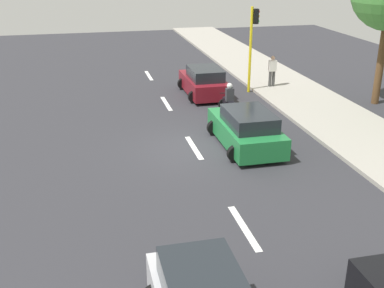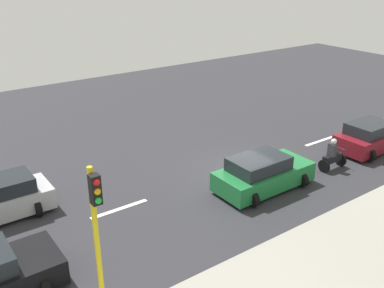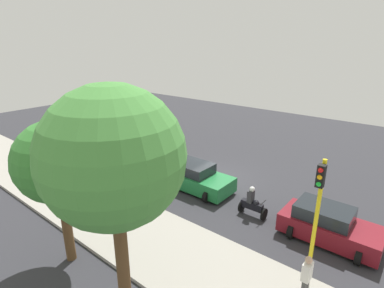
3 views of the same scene
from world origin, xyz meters
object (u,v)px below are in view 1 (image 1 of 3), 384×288
Objects in this scene: car_maroon at (204,82)px; car_green at (246,129)px; traffic_light_midblock at (253,37)px; motorcycle at (229,101)px; pedestrian_near_signal at (272,70)px.

car_maroon is 0.93× the size of car_green.
traffic_light_midblock is (2.84, 7.45, 2.22)m from car_green.
car_green is at bearing -91.60° from car_maroon.
car_green is 0.95× the size of traffic_light_midblock.
traffic_light_midblock is (2.32, 3.50, 2.29)m from motorcycle.
car_maroon is 2.35× the size of pedestrian_near_signal.
car_green is 3.98m from motorcycle.
pedestrian_near_signal is at bearing 6.13° from car_maroon.
car_green is 8.28m from traffic_light_midblock.
traffic_light_midblock is at bearing 69.12° from car_green.
car_maroon is 3.41m from motorcycle.
car_maroon is at bearing -173.87° from pedestrian_near_signal.
traffic_light_midblock reaches higher than car_maroon.
car_maroon is 0.88× the size of traffic_light_midblock.
car_green is at bearing -110.88° from traffic_light_midblock.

